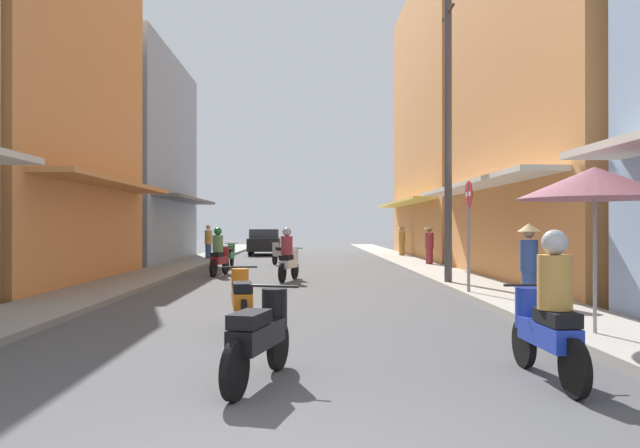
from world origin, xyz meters
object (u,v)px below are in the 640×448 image
at_px(motorbike_green, 230,255).
at_px(street_sign_no_entry, 469,222).
at_px(motorbike_white, 289,257).
at_px(pedestrian_far, 402,239).
at_px(parked_car, 265,242).
at_px(motorbike_orange, 241,298).
at_px(vendor_umbrella, 595,183).
at_px(motorbike_blue, 548,314).
at_px(motorbike_silver, 279,253).
at_px(motorbike_maroon, 219,254).
at_px(pedestrian_midway, 529,261).
at_px(pedestrian_crossing, 429,243).
at_px(motorbike_black, 260,334).
at_px(utility_pole, 448,135).
at_px(pedestrian_foreground, 208,243).

xyz_separation_m(motorbike_green, street_sign_no_entry, (6.72, -9.76, 1.21)).
xyz_separation_m(motorbike_white, pedestrian_far, (5.40, 13.00, 0.24)).
bearing_deg(parked_car, motorbike_green, -93.20).
height_order(motorbike_orange, pedestrian_far, pedestrian_far).
relative_size(pedestrian_far, vendor_umbrella, 0.69).
bearing_deg(street_sign_no_entry, motorbike_blue, -99.00).
height_order(motorbike_white, motorbike_silver, motorbike_white).
relative_size(motorbike_maroon, pedestrian_midway, 1.08).
height_order(motorbike_blue, pedestrian_crossing, pedestrian_crossing).
height_order(motorbike_maroon, vendor_umbrella, vendor_umbrella).
bearing_deg(pedestrian_crossing, motorbike_white, -131.98).
height_order(pedestrian_midway, pedestrian_crossing, pedestrian_crossing).
distance_m(motorbike_silver, motorbike_blue, 18.80).
bearing_deg(parked_car, motorbike_blue, -79.94).
distance_m(motorbike_green, motorbike_orange, 14.23).
bearing_deg(motorbike_black, pedestrian_far, 77.81).
bearing_deg(motorbike_silver, utility_pole, -59.72).
relative_size(motorbike_silver, vendor_umbrella, 0.71).
distance_m(motorbike_white, motorbike_silver, 6.84).
bearing_deg(pedestrian_foreground, pedestrian_far, 15.66).
bearing_deg(utility_pole, pedestrian_crossing, 82.25).
height_order(motorbike_silver, pedestrian_midway, pedestrian_midway).
bearing_deg(vendor_umbrella, street_sign_no_entry, 93.73).
relative_size(motorbike_orange, pedestrian_foreground, 1.07).
bearing_deg(motorbike_silver, motorbike_blue, -78.71).
height_order(motorbike_silver, vendor_umbrella, vendor_umbrella).
bearing_deg(parked_car, street_sign_no_entry, -73.24).
height_order(motorbike_silver, motorbike_blue, motorbike_blue).
distance_m(parked_car, vendor_umbrella, 26.51).
bearing_deg(vendor_umbrella, pedestrian_far, 87.95).
relative_size(motorbike_silver, motorbike_maroon, 0.96).
xyz_separation_m(vendor_umbrella, utility_pole, (-0.25, 7.76, 1.85)).
bearing_deg(motorbike_green, pedestrian_far, 43.16).
bearing_deg(motorbike_silver, motorbike_white, -84.80).
distance_m(motorbike_orange, pedestrian_crossing, 15.59).
xyz_separation_m(pedestrian_crossing, vendor_umbrella, (-0.80, -15.45, 1.27)).
height_order(parked_car, pedestrian_crossing, pedestrian_crossing).
bearing_deg(utility_pole, motorbike_maroon, 151.34).
height_order(motorbike_orange, motorbike_black, same).
bearing_deg(motorbike_silver, motorbike_green, -147.31).
bearing_deg(motorbike_orange, pedestrian_far, 74.75).
height_order(motorbike_maroon, pedestrian_far, pedestrian_far).
height_order(motorbike_green, motorbike_maroon, motorbike_maroon).
distance_m(pedestrian_midway, street_sign_no_entry, 2.27).
height_order(motorbike_orange, street_sign_no_entry, street_sign_no_entry).
bearing_deg(motorbike_silver, street_sign_no_entry, -66.03).
distance_m(motorbike_green, parked_car, 10.61).
xyz_separation_m(motorbike_green, vendor_umbrella, (7.06, -15.08, 1.71)).
bearing_deg(utility_pole, motorbike_black, -113.31).
xyz_separation_m(pedestrian_foreground, vendor_umbrella, (8.66, -19.80, 1.38)).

